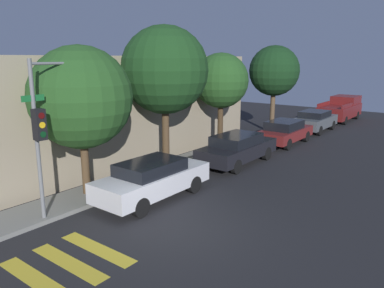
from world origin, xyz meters
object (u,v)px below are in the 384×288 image
at_px(traffic_light_pole, 52,113).
at_px(tree_near_corner, 81,98).
at_px(sedan_near_corner, 153,179).
at_px(pickup_truck, 341,109).
at_px(tree_midblock, 165,70).
at_px(sedan_tail_of_row, 315,120).
at_px(sedan_middle, 237,148).
at_px(tree_far_end, 221,81).
at_px(tree_behind_truck, 274,71).
at_px(sedan_far_end, 284,132).

height_order(traffic_light_pole, tree_near_corner, tree_near_corner).
bearing_deg(sedan_near_corner, pickup_truck, 0.00).
bearing_deg(pickup_truck, tree_midblock, 173.75).
bearing_deg(tree_midblock, sedan_tail_of_row, -9.03).
relative_size(sedan_middle, tree_far_end, 0.89).
relative_size(traffic_light_pole, sedan_middle, 1.06).
distance_m(sedan_middle, tree_behind_truck, 8.82).
height_order(sedan_near_corner, tree_midblock, tree_midblock).
bearing_deg(sedan_middle, tree_near_corner, 163.73).
bearing_deg(sedan_far_end, sedan_near_corner, 180.00).
bearing_deg(traffic_light_pole, sedan_middle, -8.33).
bearing_deg(sedan_far_end, sedan_tail_of_row, 0.00).
bearing_deg(sedan_far_end, sedan_middle, 180.00).
xyz_separation_m(sedan_middle, sedan_tail_of_row, (10.23, 0.00, -0.00)).
bearing_deg(sedan_far_end, traffic_light_pole, 174.81).
distance_m(tree_far_end, tree_behind_truck, 6.27).
bearing_deg(sedan_near_corner, tree_midblock, 34.14).
bearing_deg(tree_midblock, tree_far_end, 0.00).
xyz_separation_m(traffic_light_pole, tree_behind_truck, (16.57, 0.79, 0.75)).
height_order(sedan_near_corner, tree_far_end, tree_far_end).
relative_size(pickup_truck, tree_far_end, 1.02).
relative_size(sedan_near_corner, sedan_far_end, 1.04).
distance_m(sedan_near_corner, tree_behind_truck, 14.23).
distance_m(sedan_near_corner, sedan_far_end, 11.09).
bearing_deg(sedan_near_corner, tree_far_end, 15.52).
height_order(sedan_tail_of_row, tree_near_corner, tree_near_corner).
bearing_deg(traffic_light_pole, tree_near_corner, 26.28).
xyz_separation_m(sedan_far_end, tree_behind_truck, (2.60, 2.06, 3.34)).
xyz_separation_m(sedan_near_corner, tree_near_corner, (-1.28, 2.06, 2.83)).
relative_size(traffic_light_pole, tree_midblock, 0.78).
bearing_deg(tree_behind_truck, sedan_middle, -165.38).
distance_m(traffic_light_pole, sedan_near_corner, 4.06).
bearing_deg(tree_near_corner, sedan_far_end, -9.46).
xyz_separation_m(sedan_tail_of_row, tree_behind_truck, (-2.33, 2.06, 3.32)).
bearing_deg(sedan_tail_of_row, tree_near_corner, 173.20).
relative_size(sedan_tail_of_row, tree_near_corner, 0.79).
distance_m(sedan_far_end, tree_behind_truck, 4.71).
height_order(pickup_truck, tree_far_end, tree_far_end).
height_order(traffic_light_pole, sedan_tail_of_row, traffic_light_pole).
bearing_deg(sedan_tail_of_row, traffic_light_pole, 176.16).
height_order(sedan_far_end, tree_midblock, tree_midblock).
xyz_separation_m(traffic_light_pole, tree_midblock, (5.93, 0.79, 1.07)).
relative_size(tree_midblock, tree_far_end, 1.21).
xyz_separation_m(sedan_tail_of_row, pickup_truck, (5.86, 0.00, 0.19)).
bearing_deg(sedan_near_corner, sedan_tail_of_row, -0.00).
relative_size(traffic_light_pole, sedan_tail_of_row, 1.16).
relative_size(sedan_near_corner, tree_near_corner, 0.83).
relative_size(sedan_tail_of_row, pickup_truck, 0.80).
height_order(sedan_far_end, sedan_tail_of_row, sedan_tail_of_row).
xyz_separation_m(tree_far_end, tree_behind_truck, (6.26, 0.00, 0.34)).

